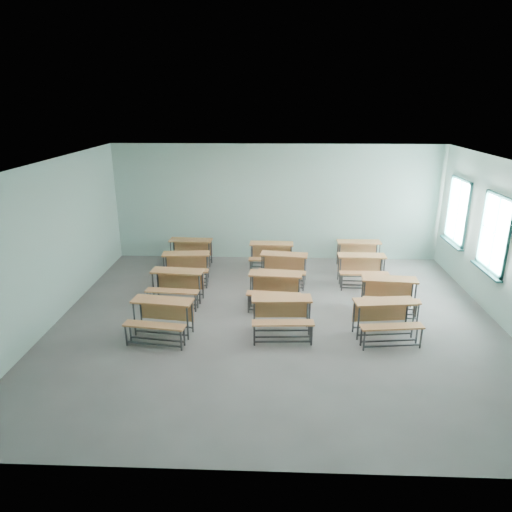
# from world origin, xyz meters

# --- Properties ---
(room) EXTENTS (9.04, 8.04, 3.24)m
(room) POSITION_xyz_m (0.08, 0.03, 1.60)
(room) COLOR slate
(room) RESTS_ON ground
(desk_unit_r0c0) EXTENTS (1.24, 0.92, 0.72)m
(desk_unit_r0c0) POSITION_xyz_m (-2.19, -0.71, 0.48)
(desk_unit_r0c0) COLOR #B47241
(desk_unit_r0c0) RESTS_ON ground
(desk_unit_r0c1) EXTENTS (1.19, 0.83, 0.72)m
(desk_unit_r0c1) POSITION_xyz_m (0.09, -0.51, 0.48)
(desk_unit_r0c1) COLOR #B47241
(desk_unit_r0c1) RESTS_ON ground
(desk_unit_r0c2) EXTENTS (1.23, 0.90, 0.72)m
(desk_unit_r0c2) POSITION_xyz_m (2.04, -0.59, 0.48)
(desk_unit_r0c2) COLOR #B47241
(desk_unit_r0c2) RESTS_ON ground
(desk_unit_r1c0) EXTENTS (1.21, 0.87, 0.72)m
(desk_unit_r1c0) POSITION_xyz_m (-2.22, 0.87, 0.48)
(desk_unit_r1c0) COLOR #B47241
(desk_unit_r1c0) RESTS_ON ground
(desk_unit_r1c1) EXTENTS (1.21, 0.86, 0.72)m
(desk_unit_r1c1) POSITION_xyz_m (-0.04, 0.79, 0.48)
(desk_unit_r1c1) COLOR #B47241
(desk_unit_r1c1) RESTS_ON ground
(desk_unit_r1c2) EXTENTS (1.21, 0.87, 0.72)m
(desk_unit_r1c2) POSITION_xyz_m (2.39, 0.57, 0.48)
(desk_unit_r1c2) COLOR #B47241
(desk_unit_r1c2) RESTS_ON ground
(desk_unit_r2c0) EXTENTS (1.20, 0.85, 0.72)m
(desk_unit_r2c0) POSITION_xyz_m (-2.23, 2.07, 0.48)
(desk_unit_r2c0) COLOR #B47241
(desk_unit_r2c0) RESTS_ON ground
(desk_unit_r2c1) EXTENTS (1.24, 0.91, 0.72)m
(desk_unit_r2c1) POSITION_xyz_m (0.17, 2.11, 0.48)
(desk_unit_r2c1) COLOR #B47241
(desk_unit_r2c1) RESTS_ON ground
(desk_unit_r2c2) EXTENTS (1.16, 0.78, 0.72)m
(desk_unit_r2c2) POSITION_xyz_m (2.08, 2.10, 0.48)
(desk_unit_r2c2) COLOR #B47241
(desk_unit_r2c2) RESTS_ON ground
(desk_unit_r3c0) EXTENTS (1.19, 0.83, 0.72)m
(desk_unit_r3c0) POSITION_xyz_m (-2.33, 3.23, 0.48)
(desk_unit_r3c0) COLOR #B47241
(desk_unit_r3c0) RESTS_ON ground
(desk_unit_r3c1) EXTENTS (1.16, 0.79, 0.72)m
(desk_unit_r3c1) POSITION_xyz_m (-0.13, 3.00, 0.48)
(desk_unit_r3c1) COLOR #B47241
(desk_unit_r3c1) RESTS_ON ground
(desk_unit_r3c2) EXTENTS (1.16, 0.79, 0.72)m
(desk_unit_r3c2) POSITION_xyz_m (2.22, 3.24, 0.48)
(desk_unit_r3c2) COLOR #B47241
(desk_unit_r3c2) RESTS_ON ground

